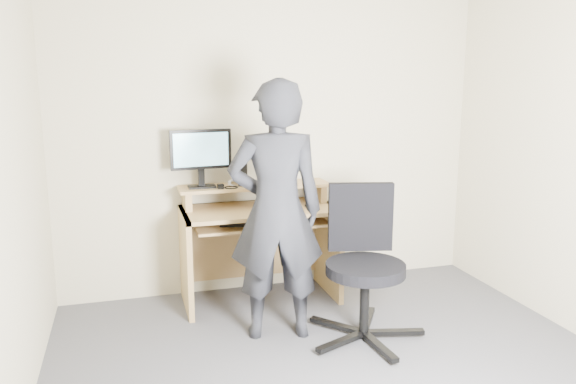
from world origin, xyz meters
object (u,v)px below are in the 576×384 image
monitor (201,153)px  office_chair (364,258)px  desk (257,231)px  person (276,212)px

monitor → office_chair: bearing=-51.1°
desk → monitor: size_ratio=2.53×
desk → office_chair: (0.53, -0.88, 0.00)m
desk → person: 0.79m
monitor → office_chair: 1.48m
office_chair → person: size_ratio=0.58×
office_chair → person: bearing=177.5°
desk → office_chair: size_ratio=1.19×
person → desk: bearing=-84.0°
desk → person: (-0.04, -0.72, 0.33)m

